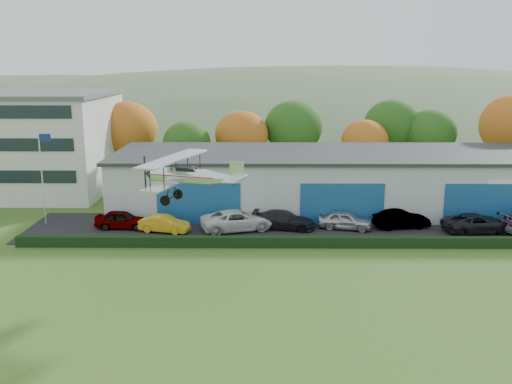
{
  "coord_description": "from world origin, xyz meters",
  "views": [
    {
      "loc": [
        -1.79,
        -23.41,
        13.41
      ],
      "look_at": [
        -2.11,
        12.04,
        5.17
      ],
      "focal_mm": 39.3,
      "sensor_mm": 36.0,
      "label": 1
    }
  ],
  "objects_px": {
    "car_1": "(164,224)",
    "car_2": "(237,220)",
    "office_block": "(13,142)",
    "car_4": "(345,220)",
    "car_3": "(284,220)",
    "flagpole": "(43,169)",
    "car_0": "(122,220)",
    "biplane": "(188,175)",
    "car_6": "(477,223)",
    "hangar": "(333,180)",
    "car_5": "(401,219)"
  },
  "relations": [
    {
      "from": "car_2",
      "to": "office_block",
      "type": "bearing_deg",
      "value": 41.04
    },
    {
      "from": "car_0",
      "to": "car_3",
      "type": "height_order",
      "value": "car_0"
    },
    {
      "from": "hangar",
      "to": "flagpole",
      "type": "xyz_separation_m",
      "value": [
        -24.88,
        -5.98,
        2.13
      ]
    },
    {
      "from": "biplane",
      "to": "car_3",
      "type": "bearing_deg",
      "value": 77.67
    },
    {
      "from": "flagpole",
      "to": "car_3",
      "type": "xyz_separation_m",
      "value": [
        20.0,
        -1.19,
        -4.0
      ]
    },
    {
      "from": "car_3",
      "to": "car_4",
      "type": "distance_m",
      "value": 5.03
    },
    {
      "from": "flagpole",
      "to": "car_0",
      "type": "distance_m",
      "value": 7.87
    },
    {
      "from": "car_2",
      "to": "flagpole",
      "type": "bearing_deg",
      "value": 66.31
    },
    {
      "from": "hangar",
      "to": "car_2",
      "type": "bearing_deg",
      "value": -138.77
    },
    {
      "from": "office_block",
      "to": "flagpole",
      "type": "bearing_deg",
      "value": -58.03
    },
    {
      "from": "car_0",
      "to": "car_6",
      "type": "distance_m",
      "value": 28.77
    },
    {
      "from": "hangar",
      "to": "office_block",
      "type": "bearing_deg",
      "value": 167.99
    },
    {
      "from": "car_2",
      "to": "car_3",
      "type": "xyz_separation_m",
      "value": [
        3.81,
        0.46,
        -0.09
      ]
    },
    {
      "from": "flagpole",
      "to": "car_3",
      "type": "height_order",
      "value": "flagpole"
    },
    {
      "from": "car_5",
      "to": "office_block",
      "type": "bearing_deg",
      "value": 59.91
    },
    {
      "from": "hangar",
      "to": "car_0",
      "type": "relative_size",
      "value": 9.34
    },
    {
      "from": "car_3",
      "to": "car_6",
      "type": "xyz_separation_m",
      "value": [
        15.43,
        -0.92,
        0.02
      ]
    },
    {
      "from": "car_1",
      "to": "car_5",
      "type": "distance_m",
      "value": 19.39
    },
    {
      "from": "car_2",
      "to": "biplane",
      "type": "height_order",
      "value": "biplane"
    },
    {
      "from": "office_block",
      "to": "car_1",
      "type": "xyz_separation_m",
      "value": [
        18.45,
        -15.23,
        -4.49
      ]
    },
    {
      "from": "car_2",
      "to": "biplane",
      "type": "bearing_deg",
      "value": 148.79
    },
    {
      "from": "flagpole",
      "to": "car_5",
      "type": "relative_size",
      "value": 1.76
    },
    {
      "from": "car_5",
      "to": "car_0",
      "type": "bearing_deg",
      "value": 80.89
    },
    {
      "from": "hangar",
      "to": "office_block",
      "type": "distance_m",
      "value": 33.84
    },
    {
      "from": "hangar",
      "to": "car_3",
      "type": "xyz_separation_m",
      "value": [
        -4.89,
        -7.17,
        -1.87
      ]
    },
    {
      "from": "hangar",
      "to": "car_6",
      "type": "bearing_deg",
      "value": -37.46
    },
    {
      "from": "car_6",
      "to": "car_1",
      "type": "bearing_deg",
      "value": 79.05
    },
    {
      "from": "flagpole",
      "to": "car_1",
      "type": "relative_size",
      "value": 1.97
    },
    {
      "from": "office_block",
      "to": "biplane",
      "type": "xyz_separation_m",
      "value": [
        21.8,
        -25.19,
        1.55
      ]
    },
    {
      "from": "office_block",
      "to": "car_0",
      "type": "bearing_deg",
      "value": -43.91
    },
    {
      "from": "car_3",
      "to": "car_6",
      "type": "bearing_deg",
      "value": -81.94
    },
    {
      "from": "flagpole",
      "to": "car_2",
      "type": "xyz_separation_m",
      "value": [
        16.18,
        -1.65,
        -3.91
      ]
    },
    {
      "from": "car_4",
      "to": "car_3",
      "type": "bearing_deg",
      "value": 102.93
    },
    {
      "from": "hangar",
      "to": "biplane",
      "type": "distance_m",
      "value": 21.74
    },
    {
      "from": "car_5",
      "to": "car_3",
      "type": "bearing_deg",
      "value": 81.61
    },
    {
      "from": "office_block",
      "to": "car_2",
      "type": "bearing_deg",
      "value": -31.09
    },
    {
      "from": "office_block",
      "to": "biplane",
      "type": "distance_m",
      "value": 33.35
    },
    {
      "from": "flagpole",
      "to": "car_2",
      "type": "relative_size",
      "value": 1.35
    },
    {
      "from": "office_block",
      "to": "car_4",
      "type": "distance_m",
      "value": 36.34
    },
    {
      "from": "office_block",
      "to": "car_4",
      "type": "relative_size",
      "value": 4.7
    },
    {
      "from": "car_1",
      "to": "car_2",
      "type": "xyz_separation_m",
      "value": [
        5.84,
        0.58,
        0.15
      ]
    },
    {
      "from": "car_5",
      "to": "hangar",
      "type": "bearing_deg",
      "value": 24.92
    },
    {
      "from": "car_3",
      "to": "car_6",
      "type": "height_order",
      "value": "car_6"
    },
    {
      "from": "car_4",
      "to": "car_5",
      "type": "bearing_deg",
      "value": -72.73
    },
    {
      "from": "hangar",
      "to": "car_4",
      "type": "height_order",
      "value": "hangar"
    },
    {
      "from": "car_3",
      "to": "hangar",
      "type": "bearing_deg",
      "value": -22.85
    },
    {
      "from": "car_1",
      "to": "car_2",
      "type": "distance_m",
      "value": 5.87
    },
    {
      "from": "car_0",
      "to": "car_3",
      "type": "relative_size",
      "value": 0.86
    },
    {
      "from": "hangar",
      "to": "car_2",
      "type": "height_order",
      "value": "hangar"
    },
    {
      "from": "car_1",
      "to": "car_2",
      "type": "height_order",
      "value": "car_2"
    }
  ]
}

